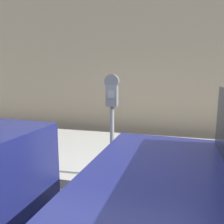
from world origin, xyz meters
name	(u,v)px	position (x,y,z in m)	size (l,w,h in m)	color
sidewalk	(129,155)	(0.00, 2.20, 0.07)	(24.00, 2.80, 0.14)	#ADAAA3
building_facade	(144,14)	(0.00, 4.24, 3.27)	(24.00, 0.30, 6.54)	tan
parking_meter	(112,107)	(-0.06, 1.09, 1.22)	(0.20, 0.12, 1.54)	gray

